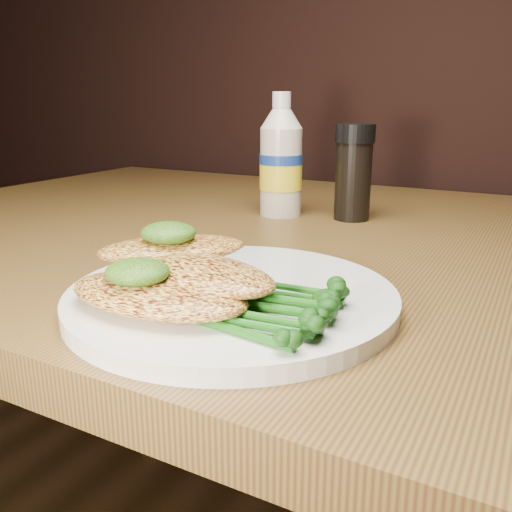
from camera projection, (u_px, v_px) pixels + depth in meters
The scene contains 10 objects.
dining_table at pixel (282, 478), 0.79m from camera, with size 1.20×0.80×0.75m, color #492C15, non-canonical shape.
plate at pixel (232, 297), 0.43m from camera, with size 0.26×0.26×0.01m, color white.
chicken_front at pixel (158, 295), 0.39m from camera, with size 0.14×0.08×0.02m, color #F2BB4D.
chicken_mid at pixel (196, 272), 0.41m from camera, with size 0.14×0.07×0.02m, color #F2BB4D.
chicken_back at pixel (172, 249), 0.45m from camera, with size 0.12×0.06×0.02m, color #F2BB4D.
pesto_front at pixel (137, 272), 0.38m from camera, with size 0.05×0.04×0.02m, color black.
pesto_back at pixel (169, 233), 0.44m from camera, with size 0.05×0.04×0.02m, color black.
broccolini_bundle at pixel (259, 301), 0.38m from camera, with size 0.12×0.09×0.02m, color #195813, non-canonical shape.
mayo_bottle at pixel (281, 155), 0.75m from camera, with size 0.06×0.06×0.17m, color beige, non-canonical shape.
pepper_grinder at pixel (353, 173), 0.72m from camera, with size 0.05×0.05×0.13m, color black, non-canonical shape.
Camera 1 is at (0.29, 0.44, 0.91)m, focal length 38.22 mm.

